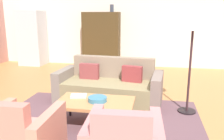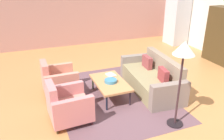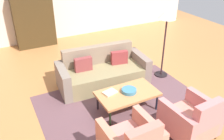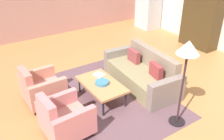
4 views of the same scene
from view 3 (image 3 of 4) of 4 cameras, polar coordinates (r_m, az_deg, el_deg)
The scene contains 9 objects.
ground_plane at distance 5.51m, azimuth 3.69°, elevation -5.62°, with size 11.83×11.83×0.00m, color #B97A43.
area_rug at distance 5.09m, azimuth 3.23°, elevation -8.85°, with size 3.40×2.60×0.01m, color brown.
couch at distance 5.78m, azimuth -2.31°, elevation -0.48°, with size 2.16×1.05×0.86m.
coffee_table at distance 4.84m, azimuth 3.65°, elevation -5.67°, with size 1.20×0.70×0.41m.
armchair_right at distance 4.46m, azimuth 18.37°, elevation -11.25°, with size 0.84×0.84×0.88m.
fruit_bowl at distance 4.81m, azimuth 4.04°, elevation -4.87°, with size 0.30×0.30×0.07m, color teal.
book_stack at distance 4.78m, azimuth -0.49°, elevation -5.30°, with size 0.30×0.24×0.03m.
cabinet at distance 8.10m, azimuth -18.03°, elevation 11.53°, with size 1.20×0.51×1.80m.
floor_lamp at distance 5.79m, azimuth 12.81°, elevation 11.36°, with size 0.40×0.40×1.72m.
Camera 3 is at (-2.40, -3.87, 3.10)m, focal length 38.82 mm.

